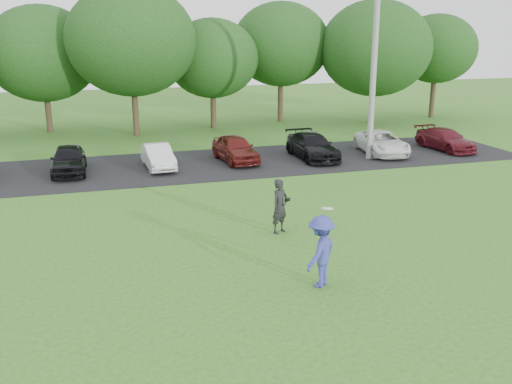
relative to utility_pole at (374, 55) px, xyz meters
The scene contains 7 objects.
ground 15.32m from the utility_pole, 124.81° to the right, with size 100.00×100.00×0.00m, color #31641C.
parking_lot 9.70m from the utility_pole, behind, with size 32.00×6.50×0.03m, color black.
utility_pole is the anchor object (origin of this frame).
frisbee_player 15.37m from the utility_pole, 122.10° to the right, with size 1.32×1.28×2.00m.
camera_bystander 12.21m from the utility_pole, 131.22° to the right, with size 0.75×0.67×1.71m.
parked_cars 8.45m from the utility_pole, behind, with size 27.78×4.51×1.24m.
tree_row 12.79m from the utility_pole, 121.92° to the left, with size 42.39×9.85×8.64m.
Camera 1 is at (-4.82, -12.59, 6.12)m, focal length 40.00 mm.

